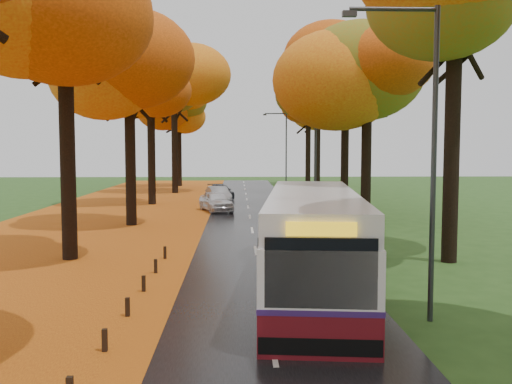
{
  "coord_description": "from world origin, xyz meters",
  "views": [
    {
      "loc": [
        -0.77,
        -6.29,
        4.49
      ],
      "look_at": [
        0.0,
        17.68,
        2.6
      ],
      "focal_mm": 40.0,
      "sensor_mm": 36.0,
      "label": 1
    }
  ],
  "objects_px": {
    "streetlamp_far": "(284,145)",
    "car_white": "(216,201)",
    "car_dark": "(220,192)",
    "streetlamp_near": "(424,138)",
    "bus": "(313,240)",
    "streetlamp_mid": "(312,144)",
    "car_silver": "(218,195)"
  },
  "relations": [
    {
      "from": "streetlamp_near",
      "to": "car_dark",
      "type": "bearing_deg",
      "value": 100.09
    },
    {
      "from": "streetlamp_far",
      "to": "bus",
      "type": "bearing_deg",
      "value": -93.35
    },
    {
      "from": "car_silver",
      "to": "car_dark",
      "type": "bearing_deg",
      "value": 75.54
    },
    {
      "from": "bus",
      "to": "car_white",
      "type": "height_order",
      "value": "bus"
    },
    {
      "from": "streetlamp_near",
      "to": "car_dark",
      "type": "xyz_separation_m",
      "value": [
        -6.22,
        34.93,
        -4.07
      ]
    },
    {
      "from": "streetlamp_near",
      "to": "car_silver",
      "type": "bearing_deg",
      "value": 101.44
    },
    {
      "from": "streetlamp_mid",
      "to": "car_silver",
      "type": "height_order",
      "value": "streetlamp_mid"
    },
    {
      "from": "streetlamp_far",
      "to": "car_white",
      "type": "distance_m",
      "value": 20.19
    },
    {
      "from": "streetlamp_mid",
      "to": "car_white",
      "type": "bearing_deg",
      "value": 152.77
    },
    {
      "from": "bus",
      "to": "car_dark",
      "type": "distance_m",
      "value": 32.19
    },
    {
      "from": "streetlamp_far",
      "to": "car_white",
      "type": "height_order",
      "value": "streetlamp_far"
    },
    {
      "from": "streetlamp_mid",
      "to": "car_dark",
      "type": "bearing_deg",
      "value": 115.68
    },
    {
      "from": "streetlamp_near",
      "to": "car_white",
      "type": "height_order",
      "value": "streetlamp_near"
    },
    {
      "from": "car_white",
      "to": "car_silver",
      "type": "relative_size",
      "value": 1.02
    },
    {
      "from": "streetlamp_mid",
      "to": "bus",
      "type": "xyz_separation_m",
      "value": [
        -2.4,
        -19.01,
        -3.07
      ]
    },
    {
      "from": "streetlamp_far",
      "to": "car_dark",
      "type": "height_order",
      "value": "streetlamp_far"
    },
    {
      "from": "bus",
      "to": "car_white",
      "type": "bearing_deg",
      "value": 105.8
    },
    {
      "from": "streetlamp_far",
      "to": "car_silver",
      "type": "relative_size",
      "value": 1.99
    },
    {
      "from": "streetlamp_near",
      "to": "streetlamp_far",
      "type": "distance_m",
      "value": 44.0
    },
    {
      "from": "car_dark",
      "to": "streetlamp_near",
      "type": "bearing_deg",
      "value": -95.0
    },
    {
      "from": "car_dark",
      "to": "streetlamp_far",
      "type": "bearing_deg",
      "value": 40.46
    },
    {
      "from": "car_white",
      "to": "car_silver",
      "type": "distance_m",
      "value": 5.75
    },
    {
      "from": "car_silver",
      "to": "car_dark",
      "type": "height_order",
      "value": "car_silver"
    },
    {
      "from": "streetlamp_far",
      "to": "car_white",
      "type": "xyz_separation_m",
      "value": [
        -6.23,
        -18.79,
        -3.97
      ]
    },
    {
      "from": "car_white",
      "to": "car_dark",
      "type": "xyz_separation_m",
      "value": [
        0.01,
        9.73,
        -0.1
      ]
    },
    {
      "from": "streetlamp_near",
      "to": "bus",
      "type": "xyz_separation_m",
      "value": [
        -2.4,
        2.99,
        -3.07
      ]
    },
    {
      "from": "car_silver",
      "to": "streetlamp_near",
      "type": "bearing_deg",
      "value": -92.31
    },
    {
      "from": "streetlamp_mid",
      "to": "car_silver",
      "type": "bearing_deg",
      "value": 124.97
    },
    {
      "from": "car_dark",
      "to": "car_white",
      "type": "bearing_deg",
      "value": -105.17
    },
    {
      "from": "bus",
      "to": "car_silver",
      "type": "distance_m",
      "value": 28.25
    },
    {
      "from": "streetlamp_near",
      "to": "streetlamp_mid",
      "type": "bearing_deg",
      "value": 90.0
    },
    {
      "from": "streetlamp_far",
      "to": "car_silver",
      "type": "xyz_separation_m",
      "value": [
        -6.27,
        -13.04,
        -4.01
      ]
    }
  ]
}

